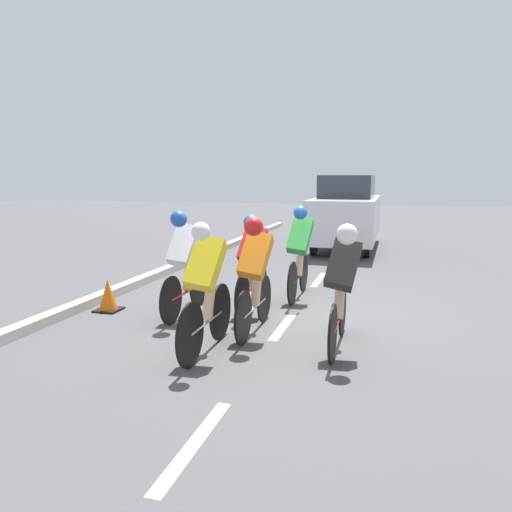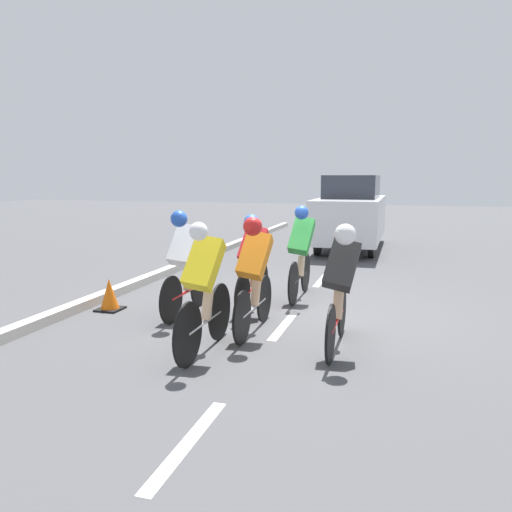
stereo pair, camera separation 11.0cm
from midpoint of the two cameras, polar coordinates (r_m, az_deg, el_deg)
ground_plane at (r=7.57m, az=4.83°, el=-6.50°), size 60.00×60.00×0.00m
lane_stripe_near at (r=4.13m, az=-6.98°, el=-20.38°), size 0.12×1.40×0.01m
lane_stripe_mid at (r=6.95m, az=3.70°, el=-7.89°), size 0.12×1.40×0.01m
lane_stripe_far at (r=10.00m, az=7.81°, el=-2.69°), size 0.12×1.40×0.01m
curb at (r=8.22m, az=-18.68°, el=-5.19°), size 0.20×27.37×0.14m
cyclist_black at (r=5.84m, az=10.14°, el=-3.09°), size 0.42×1.69×1.52m
cyclist_red at (r=7.45m, az=0.07°, el=-0.52°), size 0.40×1.68×1.50m
cyclist_yellow at (r=5.67m, az=-5.40°, el=-3.51°), size 0.39×1.67×1.55m
cyclist_orange at (r=6.36m, az=0.30°, el=-1.83°), size 0.40×1.67×1.55m
cyclist_white at (r=7.27m, az=-7.72°, el=-0.48°), size 0.38×1.70×1.57m
cyclist_green at (r=8.26m, az=5.54°, el=0.62°), size 0.40×1.71×1.57m
support_car at (r=14.31m, az=11.02°, el=4.94°), size 1.70×4.47×2.06m
traffic_cone at (r=7.95m, az=-16.02°, el=-4.31°), size 0.36×0.36×0.49m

